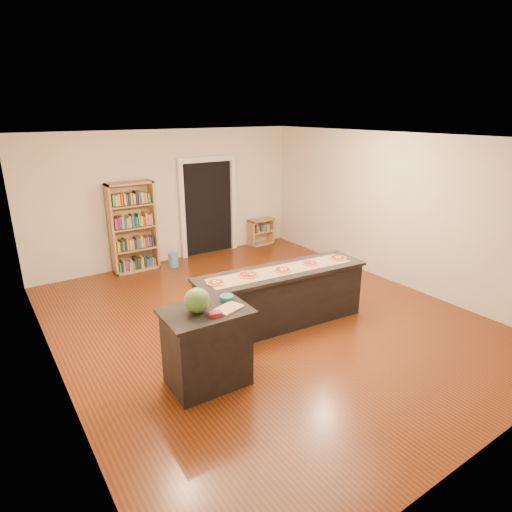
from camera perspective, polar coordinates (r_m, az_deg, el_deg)
room at (r=6.41m, az=1.01°, el=2.91°), size 6.00×7.00×2.80m
doorway at (r=9.79m, az=-6.43°, el=7.19°), size 1.40×0.09×2.21m
kitchen_island at (r=6.59m, az=3.34°, el=-5.47°), size 2.70×0.73×0.89m
side_counter at (r=5.22m, az=-6.57°, el=-11.96°), size 0.99×0.73×0.98m
bookshelf at (r=9.01m, az=-16.08°, el=3.68°), size 0.92×0.33×1.83m
low_shelf at (r=10.56m, az=0.66°, el=3.25°), size 0.64×0.28×0.64m
waste_bin at (r=9.26m, az=-10.96°, el=-0.46°), size 0.21×0.21×0.30m
kraft_paper at (r=6.42m, az=3.45°, el=-1.88°), size 2.37×0.63×0.00m
watermelon at (r=4.89m, az=-7.86°, el=-5.88°), size 0.29×0.29×0.29m
cutting_board at (r=4.98m, az=-3.64°, el=-6.98°), size 0.37×0.31×0.02m
package_red at (r=4.83m, az=-5.44°, el=-7.69°), size 0.15×0.12×0.05m
package_teal at (r=5.19m, az=-3.93°, el=-5.62°), size 0.17×0.17×0.06m
pizza_a at (r=5.95m, az=-5.43°, el=-3.51°), size 0.27×0.27×0.02m
pizza_b at (r=6.20m, az=-1.02°, el=-2.49°), size 0.31×0.31×0.02m
pizza_c at (r=6.39m, az=3.58°, el=-1.86°), size 0.28×0.28×0.02m
pizza_d at (r=6.72m, az=7.20°, el=-0.92°), size 0.26×0.26×0.02m
pizza_e at (r=7.03m, az=10.84°, el=-0.23°), size 0.29×0.29×0.02m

